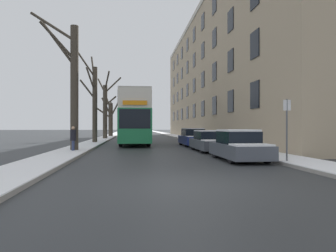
{
  "coord_description": "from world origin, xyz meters",
  "views": [
    {
      "loc": [
        -1.66,
        -7.84,
        1.55
      ],
      "look_at": [
        0.9,
        13.91,
        1.63
      ],
      "focal_mm": 32.0,
      "sensor_mm": 36.0,
      "label": 1
    }
  ],
  "objects_px": {
    "bare_tree_left_1": "(94,100)",
    "parked_car_0": "(239,146)",
    "bare_tree_left_0": "(72,82)",
    "parked_car_2": "(193,138)",
    "bare_tree_left_3": "(110,117)",
    "street_sign_post": "(287,127)",
    "oncoming_van": "(138,130)",
    "pedestrian_left_sidewalk": "(73,138)",
    "double_decker_bus": "(134,116)",
    "bare_tree_left_2": "(106,108)",
    "parked_car_1": "(210,141)"
  },
  "relations": [
    {
      "from": "bare_tree_left_1",
      "to": "parked_car_0",
      "type": "height_order",
      "value": "bare_tree_left_1"
    },
    {
      "from": "parked_car_1",
      "to": "street_sign_post",
      "type": "height_order",
      "value": "street_sign_post"
    },
    {
      "from": "double_decker_bus",
      "to": "bare_tree_left_2",
      "type": "bearing_deg",
      "value": 107.97
    },
    {
      "from": "bare_tree_left_3",
      "to": "pedestrian_left_sidewalk",
      "type": "height_order",
      "value": "bare_tree_left_3"
    },
    {
      "from": "double_decker_bus",
      "to": "oncoming_van",
      "type": "xyz_separation_m",
      "value": [
        0.52,
        12.32,
        -1.38
      ]
    },
    {
      "from": "parked_car_2",
      "to": "pedestrian_left_sidewalk",
      "type": "xyz_separation_m",
      "value": [
        -8.44,
        -5.85,
        0.2
      ]
    },
    {
      "from": "bare_tree_left_3",
      "to": "parked_car_1",
      "type": "bearing_deg",
      "value": -73.61
    },
    {
      "from": "bare_tree_left_0",
      "to": "parked_car_2",
      "type": "height_order",
      "value": "bare_tree_left_0"
    },
    {
      "from": "bare_tree_left_2",
      "to": "parked_car_1",
      "type": "distance_m",
      "value": 21.02
    },
    {
      "from": "double_decker_bus",
      "to": "street_sign_post",
      "type": "height_order",
      "value": "double_decker_bus"
    },
    {
      "from": "bare_tree_left_1",
      "to": "parked_car_1",
      "type": "bearing_deg",
      "value": -48.24
    },
    {
      "from": "bare_tree_left_3",
      "to": "parked_car_1",
      "type": "xyz_separation_m",
      "value": [
        8.44,
        -28.7,
        -2.54
      ]
    },
    {
      "from": "bare_tree_left_1",
      "to": "bare_tree_left_3",
      "type": "height_order",
      "value": "bare_tree_left_1"
    },
    {
      "from": "bare_tree_left_1",
      "to": "oncoming_van",
      "type": "relative_size",
      "value": 1.64
    },
    {
      "from": "bare_tree_left_2",
      "to": "parked_car_1",
      "type": "relative_size",
      "value": 1.8
    },
    {
      "from": "bare_tree_left_3",
      "to": "oncoming_van",
      "type": "bearing_deg",
      "value": -62.81
    },
    {
      "from": "parked_car_1",
      "to": "oncoming_van",
      "type": "relative_size",
      "value": 0.84
    },
    {
      "from": "bare_tree_left_0",
      "to": "street_sign_post",
      "type": "relative_size",
      "value": 3.18
    },
    {
      "from": "bare_tree_left_1",
      "to": "parked_car_0",
      "type": "bearing_deg",
      "value": -60.17
    },
    {
      "from": "bare_tree_left_1",
      "to": "street_sign_post",
      "type": "relative_size",
      "value": 3.29
    },
    {
      "from": "bare_tree_left_1",
      "to": "bare_tree_left_2",
      "type": "xyz_separation_m",
      "value": [
        0.21,
        9.52,
        -0.15
      ]
    },
    {
      "from": "double_decker_bus",
      "to": "parked_car_2",
      "type": "height_order",
      "value": "double_decker_bus"
    },
    {
      "from": "bare_tree_left_3",
      "to": "double_decker_bus",
      "type": "relative_size",
      "value": 0.68
    },
    {
      "from": "parked_car_1",
      "to": "parked_car_2",
      "type": "distance_m",
      "value": 5.41
    },
    {
      "from": "double_decker_bus",
      "to": "street_sign_post",
      "type": "bearing_deg",
      "value": -68.17
    },
    {
      "from": "parked_car_1",
      "to": "pedestrian_left_sidewalk",
      "type": "distance_m",
      "value": 8.46
    },
    {
      "from": "bare_tree_left_0",
      "to": "bare_tree_left_3",
      "type": "height_order",
      "value": "bare_tree_left_0"
    },
    {
      "from": "bare_tree_left_1",
      "to": "parked_car_2",
      "type": "height_order",
      "value": "bare_tree_left_1"
    },
    {
      "from": "bare_tree_left_3",
      "to": "parked_car_0",
      "type": "xyz_separation_m",
      "value": [
        8.44,
        -34.0,
        -2.5
      ]
    },
    {
      "from": "bare_tree_left_2",
      "to": "parked_car_1",
      "type": "height_order",
      "value": "bare_tree_left_2"
    },
    {
      "from": "bare_tree_left_1",
      "to": "bare_tree_left_2",
      "type": "distance_m",
      "value": 9.52
    },
    {
      "from": "pedestrian_left_sidewalk",
      "to": "oncoming_van",
      "type": "bearing_deg",
      "value": -19.1
    },
    {
      "from": "bare_tree_left_2",
      "to": "parked_car_2",
      "type": "xyz_separation_m",
      "value": [
        8.28,
        -13.62,
        -3.22
      ]
    },
    {
      "from": "oncoming_van",
      "to": "parked_car_2",
      "type": "bearing_deg",
      "value": -74.31
    },
    {
      "from": "bare_tree_left_2",
      "to": "parked_car_1",
      "type": "xyz_separation_m",
      "value": [
        8.28,
        -19.04,
        -3.26
      ]
    },
    {
      "from": "bare_tree_left_0",
      "to": "double_decker_bus",
      "type": "xyz_separation_m",
      "value": [
        3.85,
        8.06,
        -1.79
      ]
    },
    {
      "from": "bare_tree_left_3",
      "to": "parked_car_2",
      "type": "height_order",
      "value": "bare_tree_left_3"
    },
    {
      "from": "bare_tree_left_1",
      "to": "parked_car_1",
      "type": "distance_m",
      "value": 13.21
    },
    {
      "from": "bare_tree_left_2",
      "to": "double_decker_bus",
      "type": "distance_m",
      "value": 11.47
    },
    {
      "from": "bare_tree_left_1",
      "to": "pedestrian_left_sidewalk",
      "type": "distance_m",
      "value": 10.44
    },
    {
      "from": "parked_car_2",
      "to": "street_sign_post",
      "type": "bearing_deg",
      "value": -83.74
    },
    {
      "from": "pedestrian_left_sidewalk",
      "to": "street_sign_post",
      "type": "xyz_separation_m",
      "value": [
        9.82,
        -6.69,
        0.67
      ]
    },
    {
      "from": "bare_tree_left_2",
      "to": "parked_car_0",
      "type": "bearing_deg",
      "value": -71.21
    },
    {
      "from": "pedestrian_left_sidewalk",
      "to": "double_decker_bus",
      "type": "bearing_deg",
      "value": -30.82
    },
    {
      "from": "bare_tree_left_1",
      "to": "double_decker_bus",
      "type": "relative_size",
      "value": 0.85
    },
    {
      "from": "parked_car_0",
      "to": "street_sign_post",
      "type": "bearing_deg",
      "value": -53.07
    },
    {
      "from": "bare_tree_left_2",
      "to": "double_decker_bus",
      "type": "relative_size",
      "value": 0.79
    },
    {
      "from": "bare_tree_left_3",
      "to": "double_decker_bus",
      "type": "height_order",
      "value": "bare_tree_left_3"
    },
    {
      "from": "bare_tree_left_3",
      "to": "street_sign_post",
      "type": "relative_size",
      "value": 2.63
    },
    {
      "from": "bare_tree_left_3",
      "to": "pedestrian_left_sidewalk",
      "type": "relative_size",
      "value": 4.46
    }
  ]
}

